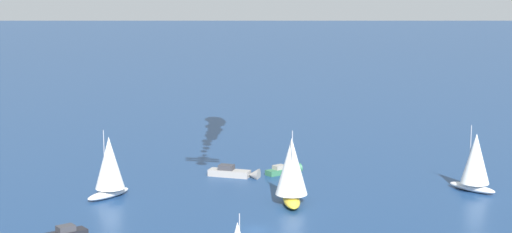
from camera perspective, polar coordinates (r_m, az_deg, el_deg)
The scene contains 6 objects.
ground_plane at distance 120.36m, azimuth 0.00°, elevation -8.41°, with size 2000.00×2000.00×0.00m, color navy.
sailboat_near_centre at distance 133.26m, azimuth 2.66°, elevation -4.00°, with size 9.89×8.44×13.17m.
motorboat_inshore at distance 153.52m, azimuth -1.48°, elevation -4.21°, with size 5.58×10.67×3.00m.
sailboat_trailing at distance 140.02m, azimuth -10.84°, elevation -3.65°, with size 9.65×5.36×12.40m.
motorboat_ahead at distance 156.88m, azimuth 2.19°, elevation -3.98°, with size 8.55×4.47×2.41m.
sailboat_mid_cluster at distance 146.97m, azimuth 15.97°, elevation -3.26°, with size 6.35×9.90×12.30m.
Camera 1 is at (94.19, 65.49, 36.41)m, focal length 53.86 mm.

